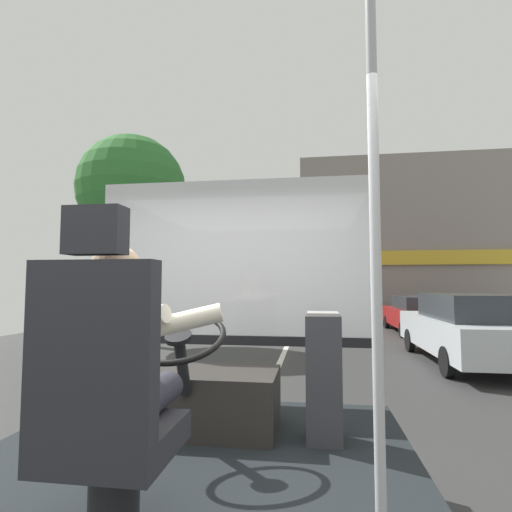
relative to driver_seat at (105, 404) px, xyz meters
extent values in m
cube|color=#303030|center=(0.10, 9.19, -1.20)|extent=(18.00, 44.00, 0.05)
cube|color=silver|center=(0.10, 9.19, -1.17)|extent=(0.12, 39.60, 0.00)
cube|color=black|center=(0.10, 0.39, -0.57)|extent=(2.60, 3.20, 0.06)
cylinder|color=black|center=(0.00, 0.09, -0.39)|extent=(0.20, 0.20, 0.31)
cube|color=#28282D|center=(0.00, 0.09, -0.17)|extent=(0.48, 0.48, 0.12)
cube|color=#28282D|center=(0.00, -0.10, 0.22)|extent=(0.48, 0.10, 0.66)
cube|color=#28282D|center=(0.00, -0.10, 0.66)|extent=(0.22, 0.10, 0.18)
cylinder|color=#282833|center=(0.09, 0.22, -0.04)|extent=(0.14, 0.46, 0.14)
cylinder|color=#282833|center=(-0.09, 0.22, -0.04)|extent=(0.14, 0.46, 0.14)
cylinder|color=silver|center=(0.00, 0.06, 0.16)|extent=(0.36, 0.36, 0.54)
cube|color=#70934C|center=(0.00, 0.25, 0.22)|extent=(0.06, 0.01, 0.33)
sphere|color=tan|center=(0.00, 0.06, 0.52)|extent=(0.21, 0.21, 0.21)
cylinder|color=silver|center=(0.11, 0.31, 0.27)|extent=(0.55, 0.21, 0.21)
cylinder|color=silver|center=(-0.11, 0.31, 0.27)|extent=(0.55, 0.21, 0.21)
cube|color=#282623|center=(0.00, 1.27, -0.34)|extent=(1.10, 0.56, 0.40)
cylinder|color=black|center=(0.00, 0.91, -0.04)|extent=(0.07, 0.22, 0.40)
torus|color=black|center=(0.00, 0.83, 0.15)|extent=(0.57, 0.54, 0.26)
cylinder|color=black|center=(0.00, 0.83, 0.15)|extent=(0.16, 0.16, 0.09)
cylinder|color=#B7B7BC|center=(1.05, 0.18, 0.57)|extent=(0.04, 0.04, 2.23)
cube|color=#333338|center=(0.86, 1.17, -0.14)|extent=(0.23, 0.25, 0.80)
cube|color=#9E9993|center=(0.86, 1.17, 0.27)|extent=(0.20, 0.22, 0.02)
cube|color=silver|center=(0.10, 2.01, 0.71)|extent=(2.50, 0.01, 1.40)
cube|color=black|center=(0.10, 2.01, -0.03)|extent=(2.50, 0.08, 0.08)
cylinder|color=#4C3828|center=(-4.21, 8.83, 0.50)|extent=(0.28, 0.28, 3.34)
sphere|color=#2D6B2D|center=(-4.21, 8.83, 3.13)|extent=(2.98, 2.98, 2.98)
cube|color=gray|center=(4.87, 18.80, 2.47)|extent=(9.20, 5.70, 7.28)
cube|color=gold|center=(4.87, 15.89, 1.57)|extent=(8.83, 0.12, 0.60)
cube|color=silver|center=(3.95, 7.33, -0.57)|extent=(1.76, 4.34, 0.66)
cube|color=#282D33|center=(3.95, 7.07, 0.01)|extent=(1.44, 2.39, 0.50)
cylinder|color=black|center=(4.78, 8.67, -0.90)|extent=(0.14, 0.54, 0.54)
cylinder|color=black|center=(3.11, 8.67, -0.90)|extent=(0.14, 0.54, 0.54)
cylinder|color=black|center=(3.11, 5.98, -0.90)|extent=(0.14, 0.54, 0.54)
cube|color=maroon|center=(4.34, 12.54, -0.66)|extent=(1.79, 4.25, 0.56)
cube|color=#282D33|center=(4.34, 12.29, -0.16)|extent=(1.47, 2.34, 0.43)
cylinder|color=black|center=(5.19, 13.86, -0.94)|extent=(0.14, 0.46, 0.46)
cylinder|color=black|center=(3.48, 13.86, -0.94)|extent=(0.14, 0.46, 0.46)
cylinder|color=black|center=(5.19, 11.23, -0.94)|extent=(0.14, 0.46, 0.46)
cylinder|color=black|center=(3.48, 11.23, -0.94)|extent=(0.14, 0.46, 0.46)
camera|label=1|loc=(0.80, -1.46, 0.46)|focal=27.71mm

